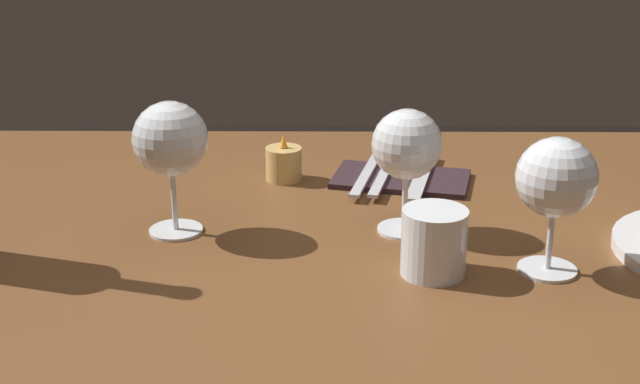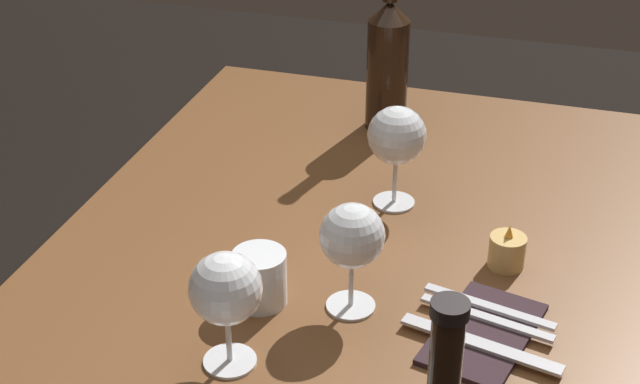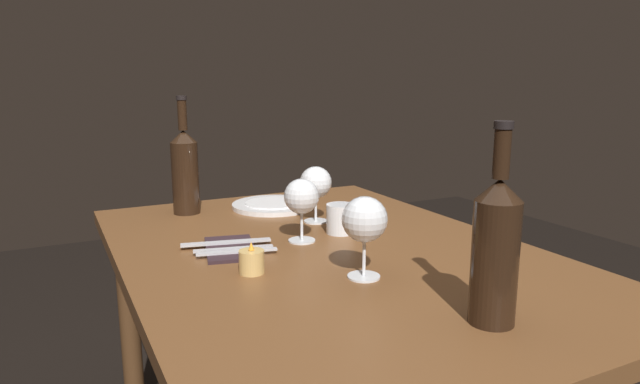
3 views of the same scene
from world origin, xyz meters
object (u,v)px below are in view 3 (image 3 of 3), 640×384
at_px(folded_napkin, 230,248).
at_px(fork_outer, 237,252).
at_px(votive_candle, 252,262).
at_px(table_knife, 226,242).
at_px(wine_bottle, 496,248).
at_px(fork_inner, 234,249).
at_px(wine_glass_left, 365,221).
at_px(wine_glass_right, 302,198).
at_px(water_tumbler, 340,220).
at_px(dinner_plate, 273,205).
at_px(wine_bottle_second, 185,170).
at_px(wine_glass_centre, 316,184).

distance_m(folded_napkin, fork_outer, 0.05).
bearing_deg(votive_candle, table_knife, -2.23).
bearing_deg(wine_bottle, fork_outer, 26.96).
bearing_deg(fork_inner, wine_glass_left, -145.59).
height_order(wine_glass_right, table_knife, wine_glass_right).
bearing_deg(wine_glass_left, wine_glass_right, 1.08).
distance_m(water_tumbler, table_knife, 0.30).
relative_size(wine_glass_left, water_tumbler, 2.19).
xyz_separation_m(dinner_plate, table_knife, (-0.32, 0.25, 0.00)).
relative_size(water_tumbler, table_knife, 0.36).
height_order(wine_bottle_second, folded_napkin, wine_bottle_second).
xyz_separation_m(wine_bottle_second, fork_outer, (-0.45, -0.00, -0.12)).
height_order(wine_glass_centre, table_knife, wine_glass_centre).
height_order(wine_bottle_second, table_knife, wine_bottle_second).
distance_m(votive_candle, table_knife, 0.20).
relative_size(dinner_plate, folded_napkin, 1.20).
distance_m(wine_bottle, votive_candle, 0.49).
distance_m(wine_glass_centre, wine_bottle_second, 0.40).
bearing_deg(fork_outer, dinner_plate, -31.71).
bearing_deg(water_tumbler, fork_inner, 97.02).
relative_size(wine_bottle, folded_napkin, 1.56).
xyz_separation_m(fork_inner, fork_outer, (-0.03, 0.00, 0.00)).
bearing_deg(folded_napkin, water_tumbler, -87.77).
relative_size(wine_glass_left, folded_napkin, 0.79).
bearing_deg(folded_napkin, votive_candle, 177.38).
distance_m(fork_outer, table_knife, 0.08).
relative_size(votive_candle, dinner_plate, 0.27).
xyz_separation_m(wine_bottle_second, votive_candle, (-0.57, 0.00, -0.11)).
relative_size(votive_candle, table_knife, 0.32).
relative_size(wine_glass_left, wine_glass_centre, 1.06).
distance_m(wine_bottle, fork_outer, 0.59).
xyz_separation_m(wine_bottle, wine_bottle_second, (0.97, 0.26, 0.00)).
relative_size(folded_napkin, fork_inner, 1.18).
relative_size(wine_bottle_second, fork_outer, 1.91).
height_order(wine_glass_right, dinner_plate, wine_glass_right).
bearing_deg(fork_inner, water_tumbler, -82.98).
bearing_deg(dinner_plate, fork_inner, 146.63).
distance_m(wine_glass_right, wine_bottle, 0.56).
relative_size(votive_candle, folded_napkin, 0.32).
xyz_separation_m(folded_napkin, fork_outer, (-0.05, 0.00, 0.01)).
height_order(fork_inner, table_knife, same).
height_order(wine_glass_right, wine_bottle_second, wine_bottle_second).
bearing_deg(fork_inner, folded_napkin, 0.00).
bearing_deg(fork_outer, wine_bottle_second, 0.46).
xyz_separation_m(wine_bottle_second, table_knife, (-0.37, -0.00, -0.12)).
distance_m(wine_glass_right, wine_bottle_second, 0.45).
distance_m(wine_glass_centre, wine_bottle, 0.70).
distance_m(wine_bottle_second, votive_candle, 0.58).
bearing_deg(dinner_plate, water_tumbler, -172.17).
relative_size(fork_inner, table_knife, 0.85).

